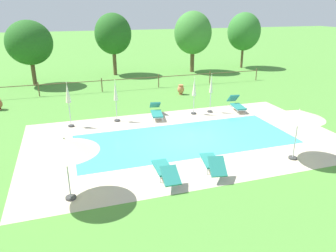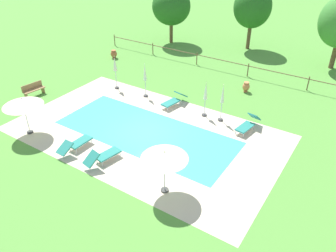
# 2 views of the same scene
# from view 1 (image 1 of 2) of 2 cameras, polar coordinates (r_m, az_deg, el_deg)

# --- Properties ---
(ground_plane) EXTENTS (160.00, 160.00, 0.00)m
(ground_plane) POSITION_cam_1_polar(r_m,az_deg,el_deg) (15.73, 3.11, -2.36)
(ground_plane) COLOR #518E38
(pool_deck_paving) EXTENTS (15.21, 9.00, 0.01)m
(pool_deck_paving) POSITION_cam_1_polar(r_m,az_deg,el_deg) (15.73, 3.11, -2.35)
(pool_deck_paving) COLOR beige
(pool_deck_paving) RESTS_ON ground
(swimming_pool_water) EXTENTS (10.52, 4.31, 0.01)m
(swimming_pool_water) POSITION_cam_1_polar(r_m,az_deg,el_deg) (15.73, 3.11, -2.35)
(swimming_pool_water) COLOR #42CCD6
(swimming_pool_water) RESTS_ON ground
(pool_coping_rim) EXTENTS (11.00, 4.79, 0.01)m
(pool_coping_rim) POSITION_cam_1_polar(r_m,az_deg,el_deg) (15.73, 3.11, -2.33)
(pool_coping_rim) COLOR beige
(pool_coping_rim) RESTS_ON ground
(sun_lounger_north_near_steps) EXTENTS (0.89, 2.03, 0.88)m
(sun_lounger_north_near_steps) POSITION_cam_1_polar(r_m,az_deg,el_deg) (20.54, 12.11, 3.81)
(sun_lounger_north_near_steps) COLOR #237A70
(sun_lounger_north_near_steps) RESTS_ON ground
(sun_lounger_north_mid) EXTENTS (0.65, 2.08, 0.73)m
(sun_lounger_north_mid) POSITION_cam_1_polar(r_m,az_deg,el_deg) (12.11, -0.55, -7.82)
(sun_lounger_north_mid) COLOR #237A70
(sun_lounger_north_mid) RESTS_ON ground
(sun_lounger_north_far) EXTENTS (0.93, 2.09, 0.81)m
(sun_lounger_north_far) POSITION_cam_1_polar(r_m,az_deg,el_deg) (18.74, -2.10, 2.64)
(sun_lounger_north_far) COLOR #237A70
(sun_lounger_north_far) RESTS_ON ground
(sun_lounger_north_end) EXTENTS (0.96, 2.08, 0.84)m
(sun_lounger_north_end) POSITION_cam_1_polar(r_m,az_deg,el_deg) (12.74, 7.88, -6.42)
(sun_lounger_north_end) COLOR #237A70
(sun_lounger_north_end) RESTS_ON ground
(patio_umbrella_open_foreground) EXTENTS (2.06, 2.06, 2.22)m
(patio_umbrella_open_foreground) POSITION_cam_1_polar(r_m,az_deg,el_deg) (14.05, 22.29, 1.90)
(patio_umbrella_open_foreground) COLOR #383838
(patio_umbrella_open_foreground) RESTS_ON ground
(patio_umbrella_open_by_bench) EXTENTS (2.19, 2.19, 2.25)m
(patio_umbrella_open_by_bench) POSITION_cam_1_polar(r_m,az_deg,el_deg) (10.68, -17.94, -3.27)
(patio_umbrella_open_by_bench) COLOR #383838
(patio_umbrella_open_by_bench) RESTS_ON ground
(patio_umbrella_closed_row_west) EXTENTS (0.32, 0.32, 2.39)m
(patio_umbrella_closed_row_west) POSITION_cam_1_polar(r_m,az_deg,el_deg) (17.97, -9.31, 5.55)
(patio_umbrella_closed_row_west) COLOR #383838
(patio_umbrella_closed_row_west) RESTS_ON ground
(patio_umbrella_closed_row_mid_west) EXTENTS (0.32, 0.32, 2.26)m
(patio_umbrella_closed_row_mid_west) POSITION_cam_1_polar(r_m,az_deg,el_deg) (19.08, 4.68, 6.38)
(patio_umbrella_closed_row_mid_west) COLOR #383838
(patio_umbrella_closed_row_mid_west) RESTS_ON ground
(patio_umbrella_closed_row_centre) EXTENTS (0.32, 0.32, 2.45)m
(patio_umbrella_closed_row_centre) POSITION_cam_1_polar(r_m,az_deg,el_deg) (17.65, -17.37, 5.07)
(patio_umbrella_closed_row_centre) COLOR #383838
(patio_umbrella_closed_row_centre) RESTS_ON ground
(patio_umbrella_closed_row_mid_east) EXTENTS (0.32, 0.32, 2.40)m
(patio_umbrella_closed_row_mid_east) POSITION_cam_1_polar(r_m,az_deg,el_deg) (19.53, 7.65, 6.70)
(patio_umbrella_closed_row_mid_east) COLOR #383838
(patio_umbrella_closed_row_mid_east) RESTS_ON ground
(terracotta_urn_near_fence) EXTENTS (0.49, 0.49, 0.73)m
(terracotta_urn_near_fence) POSITION_cam_1_polar(r_m,az_deg,el_deg) (23.79, 2.29, 6.55)
(terracotta_urn_near_fence) COLOR #C67547
(terracotta_urn_near_fence) RESTS_ON ground
(perimeter_fence) EXTENTS (22.58, 0.08, 1.05)m
(perimeter_fence) POSITION_cam_1_polar(r_m,az_deg,el_deg) (25.35, -6.63, 8.04)
(perimeter_fence) COLOR brown
(perimeter_fence) RESTS_ON ground
(tree_far_west) EXTENTS (3.60, 3.60, 5.77)m
(tree_far_west) POSITION_cam_1_polar(r_m,az_deg,el_deg) (32.20, 4.45, 16.16)
(tree_far_west) COLOR brown
(tree_far_west) RESTS_ON ground
(tree_west_mid) EXTENTS (3.34, 3.34, 5.62)m
(tree_west_mid) POSITION_cam_1_polar(r_m,az_deg,el_deg) (30.95, -9.74, 15.82)
(tree_west_mid) COLOR brown
(tree_west_mid) RESTS_ON ground
(tree_centre) EXTENTS (3.60, 3.60, 5.17)m
(tree_centre) POSITION_cam_1_polar(r_m,az_deg,el_deg) (28.34, -23.45, 13.41)
(tree_centre) COLOR brown
(tree_centre) RESTS_ON ground
(tree_east_mid) EXTENTS (3.37, 3.37, 5.62)m
(tree_east_mid) POSITION_cam_1_polar(r_m,az_deg,el_deg) (35.30, 13.36, 16.01)
(tree_east_mid) COLOR brown
(tree_east_mid) RESTS_ON ground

